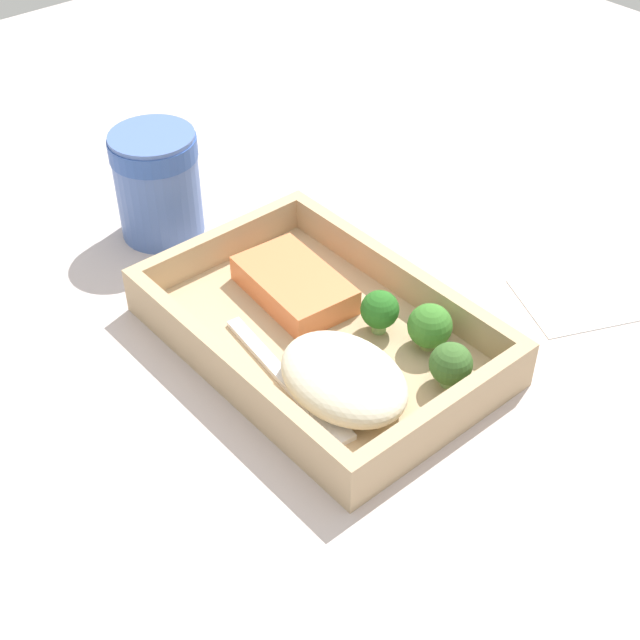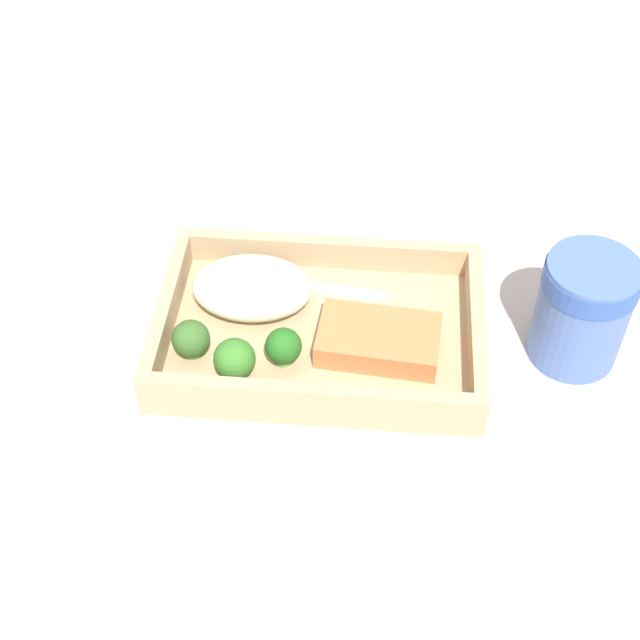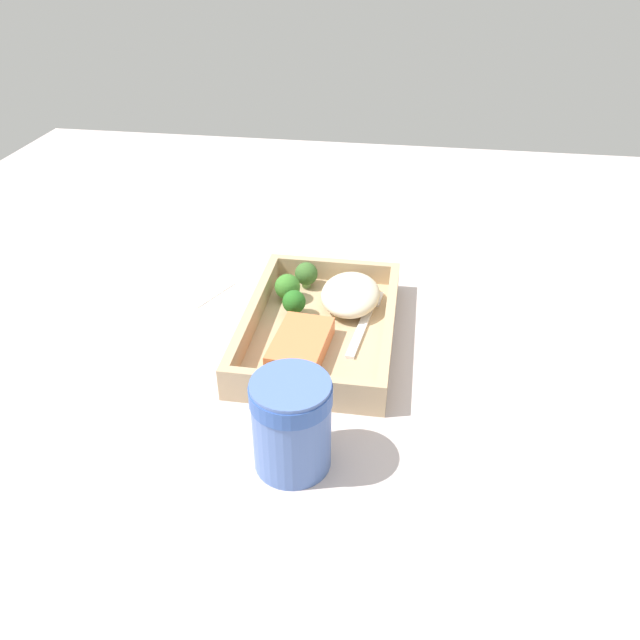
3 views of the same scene
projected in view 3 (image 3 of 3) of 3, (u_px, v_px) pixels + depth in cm
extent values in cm
cube|color=#BFB0AD|center=(320.00, 344.00, 81.46)|extent=(160.00, 160.00, 2.00)
cube|color=tan|center=(320.00, 334.00, 80.57)|extent=(28.01, 18.75, 1.20)
cube|color=tan|center=(389.00, 326.00, 78.28)|extent=(28.01, 1.20, 2.99)
cube|color=tan|center=(253.00, 314.00, 80.54)|extent=(28.01, 1.20, 2.99)
cube|color=tan|center=(301.00, 387.00, 68.38)|extent=(1.20, 16.35, 2.99)
cube|color=tan|center=(334.00, 270.00, 90.44)|extent=(1.20, 16.35, 2.99)
cube|color=#E47946|center=(301.00, 344.00, 75.57)|extent=(10.77, 7.05, 2.30)
ellipsoid|color=beige|center=(350.00, 294.00, 84.04)|extent=(10.77, 7.91, 3.63)
cylinder|color=#819953|center=(288.00, 296.00, 86.05)|extent=(1.34, 1.34, 1.12)
sphere|color=#3B7A2A|center=(287.00, 287.00, 85.20)|extent=(3.52, 3.52, 3.52)
cylinder|color=#7FAE64|center=(306.00, 283.00, 89.07)|extent=(1.24, 1.24, 1.18)
sphere|color=#3A652A|center=(306.00, 274.00, 88.24)|extent=(3.27, 3.27, 3.27)
cylinder|color=#7FAA63|center=(294.00, 312.00, 82.60)|extent=(1.18, 1.18, 1.34)
sphere|color=#266720|center=(294.00, 302.00, 81.76)|extent=(3.10, 3.10, 3.10)
cube|color=silver|center=(361.00, 330.00, 79.87)|extent=(12.44, 2.62, 0.44)
cube|color=silver|center=(374.00, 298.00, 86.20)|extent=(3.65, 2.60, 0.44)
cylinder|color=#4E6DB3|center=(292.00, 424.00, 59.97)|extent=(7.66, 7.66, 10.18)
cylinder|color=#3356A8|center=(291.00, 394.00, 57.88)|extent=(7.89, 7.89, 1.83)
cube|color=white|center=(177.00, 280.00, 93.02)|extent=(13.84, 17.58, 0.24)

